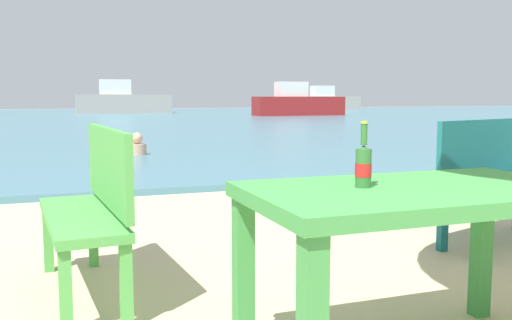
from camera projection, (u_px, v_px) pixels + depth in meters
The scene contains 9 objects.
sea_water at pixel (88, 118), 30.01m from camera, with size 120.00×50.00×0.08m, color teal.
picnic_table_green at pixel (419, 213), 2.27m from camera, with size 1.40×0.80×0.76m.
beer_bottle_amber at pixel (363, 164), 2.23m from camera, with size 0.07×0.07×0.26m.
bench_teal_center at pixel (494, 173), 4.31m from camera, with size 1.25×0.71×0.95m.
bench_green_right at pixel (92, 201), 3.14m from camera, with size 0.45×1.22×0.95m.
swimmer_person at pixel (137, 146), 10.23m from camera, with size 0.34×0.34×0.41m.
boat_sailboat at pixel (297, 103), 33.26m from camera, with size 5.47×1.49×1.99m.
boat_ferry at pixel (327, 101), 49.40m from camera, with size 5.80×1.58×2.11m.
boat_cargo_ship at pixel (123, 101), 37.70m from camera, with size 6.23×1.70×2.26m.
Camera 1 is at (-1.78, -1.36, 1.12)m, focal length 39.17 mm.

